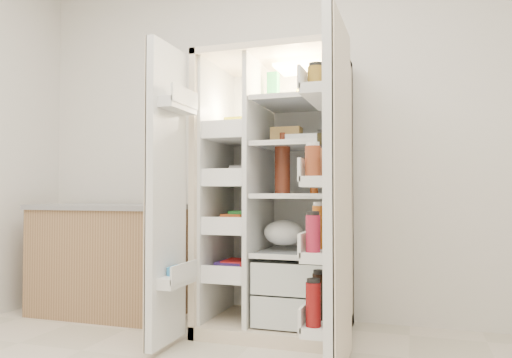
% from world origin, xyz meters
% --- Properties ---
extents(wall_back, '(4.00, 0.02, 2.70)m').
position_xyz_m(wall_back, '(0.00, 2.00, 1.35)').
color(wall_back, silver).
rests_on(wall_back, floor).
extents(refrigerator, '(0.92, 0.70, 1.80)m').
position_xyz_m(refrigerator, '(0.08, 1.65, 0.74)').
color(refrigerator, beige).
rests_on(refrigerator, floor).
extents(freezer_door, '(0.15, 0.40, 1.72)m').
position_xyz_m(freezer_door, '(-0.43, 1.05, 0.89)').
color(freezer_door, silver).
rests_on(freezer_door, floor).
extents(fridge_door, '(0.17, 0.58, 1.72)m').
position_xyz_m(fridge_door, '(0.55, 0.96, 0.87)').
color(fridge_door, silver).
rests_on(fridge_door, floor).
extents(kitchen_counter, '(1.12, 0.60, 0.81)m').
position_xyz_m(kitchen_counter, '(-1.24, 1.66, 0.41)').
color(kitchen_counter, '#99744C').
rests_on(kitchen_counter, floor).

